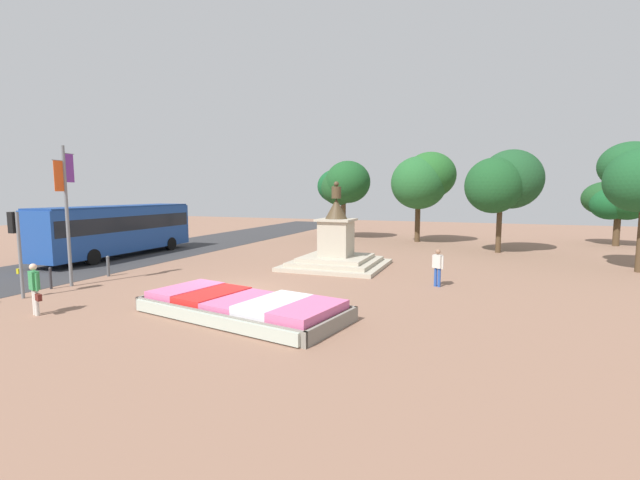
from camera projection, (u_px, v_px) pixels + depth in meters
name	position (u px, v px, depth m)	size (l,w,h in m)	color
ground_plane	(236.00, 291.00, 17.55)	(90.80, 90.80, 0.00)	#8C6651
street_asphalt_strip	(42.00, 272.00, 21.52)	(7.20, 79.45, 0.01)	#333335
flower_planter	(242.00, 307.00, 13.95)	(7.46, 4.33, 0.69)	#38281C
statue_monument	(336.00, 250.00, 23.09)	(5.14, 5.14, 4.60)	#B2A894
traffic_light_near_crossing	(16.00, 239.00, 16.08)	(0.42, 0.30, 3.29)	slate
banner_pole	(67.00, 209.00, 18.04)	(0.22, 1.20, 5.96)	slate
city_bus	(118.00, 227.00, 26.70)	(2.62, 10.97, 3.19)	#1E4799
pedestrian_with_handbag	(35.00, 286.00, 13.94)	(0.71, 0.36, 1.72)	beige
pedestrian_near_planter	(438.00, 265.00, 18.22)	(0.50, 0.38, 1.61)	#264CA5
kerb_bollard_mid_a	(51.00, 278.00, 17.83)	(0.11, 0.11, 0.92)	#2D2D33
kerb_bollard_mid_b	(108.00, 265.00, 20.52)	(0.15, 0.15, 1.00)	#4C5156
park_tree_far_left	(424.00, 181.00, 33.82)	(4.96, 5.76, 7.16)	#4C3823
park_tree_behind_statue	(616.00, 200.00, 31.98)	(4.49, 4.09, 5.01)	#4C3823
park_tree_far_right	(343.00, 185.00, 36.99)	(4.90, 4.53, 6.70)	brown
park_tree_street_side	(504.00, 182.00, 28.14)	(4.93, 5.05, 6.84)	#4C3823
park_tree_mid_canopy	(636.00, 175.00, 21.28)	(3.20, 4.33, 6.60)	#4C3823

